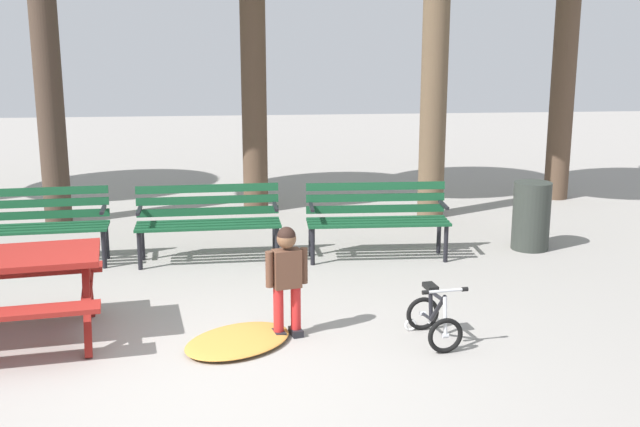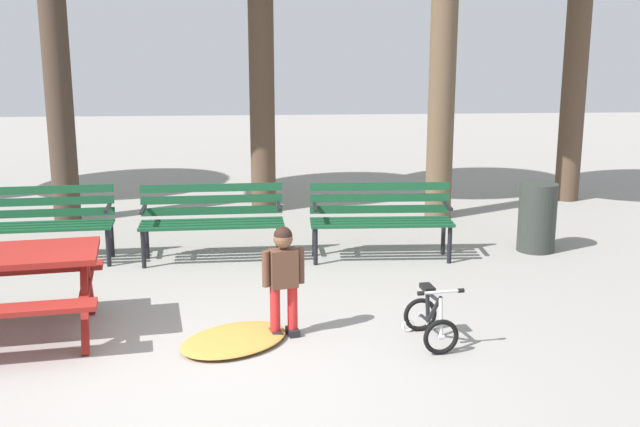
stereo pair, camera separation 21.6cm
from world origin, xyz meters
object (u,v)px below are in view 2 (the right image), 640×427
Objects in this scene: park_bench_far_left at (40,218)px; park_bench_right at (381,214)px; trash_bin at (537,217)px; kids_bicycle at (430,320)px; park_bench_left at (212,216)px; child_standing at (283,273)px.

park_bench_far_left is 1.01× the size of park_bench_right.
trash_bin is (1.88, 0.17, -0.11)m from park_bench_right.
kids_bicycle is (3.88, -2.57, -0.31)m from park_bench_far_left.
trash_bin is (1.81, 2.68, 0.20)m from kids_bicycle.
park_bench_left is at bearing -178.27° from trash_bin.
park_bench_right is 2.53m from kids_bicycle.
kids_bicycle is at bearing -33.52° from park_bench_far_left.
park_bench_left reaches higher than trash_bin.
kids_bicycle is at bearing -9.93° from child_standing.
park_bench_far_left and park_bench_left have the same top height.
trash_bin reaches higher than kids_bicycle.
park_bench_right is 2.70× the size of kids_bicycle.
trash_bin is at bearing 39.10° from child_standing.
park_bench_left is at bearing 107.75° from child_standing.
kids_bicycle is (0.07, -2.51, -0.31)m from park_bench_right.
park_bench_right is 2.57m from child_standing.
park_bench_right is at bearing -0.88° from park_bench_far_left.
park_bench_right is 1.99× the size of trash_bin.
park_bench_right is (3.81, -0.06, 0.00)m from park_bench_far_left.
park_bench_left is (1.90, -0.00, 0.00)m from park_bench_far_left.
park_bench_left is 2.71× the size of kids_bicycle.
child_standing is 1.29m from kids_bicycle.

